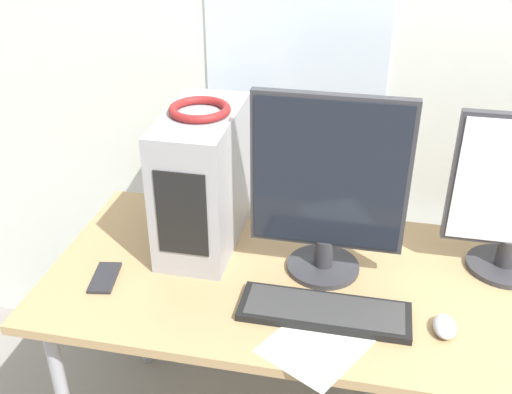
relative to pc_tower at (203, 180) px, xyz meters
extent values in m
cube|color=silver|center=(0.77, 0.37, 0.40)|extent=(8.00, 0.06, 2.70)
cube|color=tan|center=(0.77, -0.13, -0.23)|extent=(2.35, 0.74, 0.03)
cylinder|color=#99999E|center=(-0.33, 0.16, -0.60)|extent=(0.04, 0.04, 0.71)
cube|color=#9E9EA3|center=(0.00, 0.00, 0.00)|extent=(0.21, 0.41, 0.42)
cube|color=black|center=(0.00, -0.21, 0.00)|extent=(0.14, 0.00, 0.25)
torus|color=maroon|center=(0.00, 0.00, 0.22)|extent=(0.18, 0.18, 0.02)
cylinder|color=#333338|center=(0.38, -0.08, -0.20)|extent=(0.21, 0.21, 0.02)
cylinder|color=#333338|center=(0.38, -0.08, -0.15)|extent=(0.05, 0.05, 0.09)
cube|color=#333338|center=(0.38, -0.08, 0.10)|extent=(0.43, 0.03, 0.45)
cube|color=black|center=(0.38, -0.10, 0.10)|extent=(0.40, 0.00, 0.42)
cylinder|color=#333338|center=(0.90, 0.03, -0.20)|extent=(0.21, 0.21, 0.02)
cylinder|color=#333338|center=(0.90, 0.03, -0.15)|extent=(0.05, 0.05, 0.09)
cube|color=black|center=(0.41, -0.29, -0.20)|extent=(0.45, 0.15, 0.02)
cube|color=#383838|center=(0.41, -0.29, -0.19)|extent=(0.41, 0.13, 0.00)
ellipsoid|color=#B2B2B7|center=(0.71, -0.29, -0.20)|extent=(0.06, 0.09, 0.03)
cube|color=#232328|center=(-0.23, -0.26, -0.21)|extent=(0.09, 0.15, 0.01)
cube|color=white|center=(0.41, -0.38, -0.21)|extent=(0.33, 0.36, 0.00)
camera|label=1|loc=(0.48, -1.52, 0.83)|focal=42.00mm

